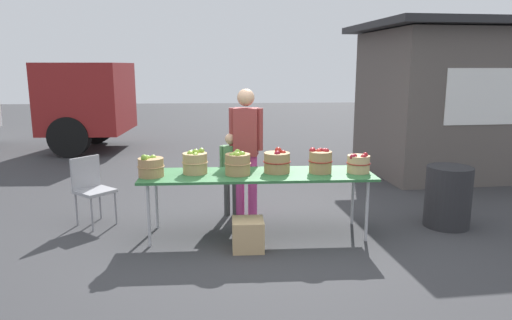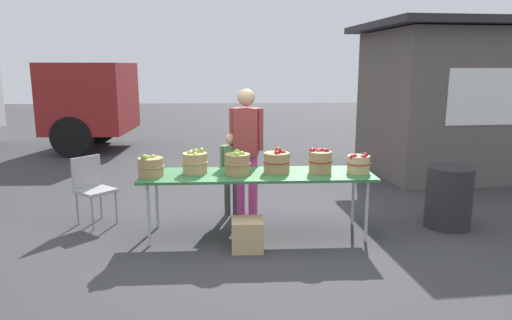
{
  "view_description": "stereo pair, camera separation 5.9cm",
  "coord_description": "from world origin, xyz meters",
  "px_view_note": "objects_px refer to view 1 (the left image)",
  "views": [
    {
      "loc": [
        -0.36,
        -5.31,
        1.99
      ],
      "look_at": [
        0.0,
        0.3,
        0.85
      ],
      "focal_mm": 32.77,
      "sensor_mm": 36.0,
      "label": 1
    },
    {
      "loc": [
        -0.3,
        -5.31,
        1.99
      ],
      "look_at": [
        0.0,
        0.3,
        0.85
      ],
      "focal_mm": 32.77,
      "sensor_mm": 36.0,
      "label": 2
    }
  ],
  "objects_px": {
    "apple_basket_red_0": "(277,162)",
    "apple_basket_red_1": "(320,161)",
    "trash_barrel": "(448,197)",
    "folding_chair": "(91,185)",
    "apple_basket_green_2": "(238,163)",
    "apple_basket_green_1": "(195,162)",
    "vendor_adult": "(246,142)",
    "produce_crate": "(248,235)",
    "child_customer": "(231,168)",
    "apple_basket_green_0": "(151,166)",
    "apple_basket_red_2": "(358,163)",
    "market_table": "(258,176)"
  },
  "relations": [
    {
      "from": "apple_basket_green_1",
      "to": "vendor_adult",
      "type": "distance_m",
      "value": 0.94
    },
    {
      "from": "apple_basket_red_1",
      "to": "apple_basket_green_1",
      "type": "bearing_deg",
      "value": 177.88
    },
    {
      "from": "apple_basket_green_0",
      "to": "folding_chair",
      "type": "relative_size",
      "value": 0.36
    },
    {
      "from": "apple_basket_red_0",
      "to": "apple_basket_red_1",
      "type": "xyz_separation_m",
      "value": [
        0.51,
        -0.04,
        0.02
      ]
    },
    {
      "from": "apple_basket_green_0",
      "to": "vendor_adult",
      "type": "distance_m",
      "value": 1.39
    },
    {
      "from": "apple_basket_green_2",
      "to": "apple_basket_green_0",
      "type": "bearing_deg",
      "value": -178.26
    },
    {
      "from": "trash_barrel",
      "to": "folding_chair",
      "type": "bearing_deg",
      "value": 175.13
    },
    {
      "from": "market_table",
      "to": "apple_basket_green_0",
      "type": "bearing_deg",
      "value": -176.75
    },
    {
      "from": "apple_basket_red_2",
      "to": "trash_barrel",
      "type": "xyz_separation_m",
      "value": [
        1.21,
        0.17,
        -0.48
      ]
    },
    {
      "from": "apple_basket_green_1",
      "to": "child_customer",
      "type": "distance_m",
      "value": 0.85
    },
    {
      "from": "apple_basket_green_1",
      "to": "child_customer",
      "type": "relative_size",
      "value": 0.27
    },
    {
      "from": "apple_basket_red_0",
      "to": "apple_basket_red_1",
      "type": "relative_size",
      "value": 1.1
    },
    {
      "from": "child_customer",
      "to": "produce_crate",
      "type": "xyz_separation_m",
      "value": [
        0.17,
        -1.23,
        -0.49
      ]
    },
    {
      "from": "folding_chair",
      "to": "apple_basket_red_0",
      "type": "bearing_deg",
      "value": -59.96
    },
    {
      "from": "apple_basket_green_1",
      "to": "apple_basket_red_2",
      "type": "distance_m",
      "value": 1.92
    },
    {
      "from": "apple_basket_green_2",
      "to": "apple_basket_red_1",
      "type": "bearing_deg",
      "value": 2.48
    },
    {
      "from": "apple_basket_green_0",
      "to": "trash_barrel",
      "type": "bearing_deg",
      "value": 3.36
    },
    {
      "from": "vendor_adult",
      "to": "apple_basket_green_0",
      "type": "bearing_deg",
      "value": 46.29
    },
    {
      "from": "market_table",
      "to": "folding_chair",
      "type": "xyz_separation_m",
      "value": [
        -2.07,
        0.52,
        -0.21
      ]
    },
    {
      "from": "apple_basket_green_0",
      "to": "apple_basket_red_1",
      "type": "relative_size",
      "value": 1.03
    },
    {
      "from": "apple_basket_green_0",
      "to": "apple_basket_red_2",
      "type": "bearing_deg",
      "value": 1.05
    },
    {
      "from": "apple_basket_red_1",
      "to": "child_customer",
      "type": "distance_m",
      "value": 1.31
    },
    {
      "from": "apple_basket_red_0",
      "to": "apple_basket_green_1",
      "type": "bearing_deg",
      "value": 179.14
    },
    {
      "from": "apple_basket_red_0",
      "to": "trash_barrel",
      "type": "xyz_separation_m",
      "value": [
        2.16,
        0.1,
        -0.49
      ]
    },
    {
      "from": "market_table",
      "to": "apple_basket_green_2",
      "type": "distance_m",
      "value": 0.29
    },
    {
      "from": "apple_basket_red_1",
      "to": "produce_crate",
      "type": "height_order",
      "value": "apple_basket_red_1"
    },
    {
      "from": "market_table",
      "to": "folding_chair",
      "type": "relative_size",
      "value": 3.14
    },
    {
      "from": "folding_chair",
      "to": "market_table",
      "type": "bearing_deg",
      "value": -62.36
    },
    {
      "from": "vendor_adult",
      "to": "produce_crate",
      "type": "distance_m",
      "value": 1.46
    },
    {
      "from": "apple_basket_green_1",
      "to": "produce_crate",
      "type": "relative_size",
      "value": 0.89
    },
    {
      "from": "apple_basket_red_0",
      "to": "trash_barrel",
      "type": "relative_size",
      "value": 0.42
    },
    {
      "from": "folding_chair",
      "to": "produce_crate",
      "type": "distance_m",
      "value": 2.2
    },
    {
      "from": "apple_basket_green_0",
      "to": "apple_basket_red_2",
      "type": "height_order",
      "value": "apple_basket_green_0"
    },
    {
      "from": "apple_basket_red_0",
      "to": "vendor_adult",
      "type": "distance_m",
      "value": 0.79
    },
    {
      "from": "apple_basket_green_2",
      "to": "market_table",
      "type": "bearing_deg",
      "value": 9.59
    },
    {
      "from": "apple_basket_green_0",
      "to": "apple_basket_green_1",
      "type": "height_order",
      "value": "apple_basket_green_1"
    },
    {
      "from": "apple_basket_green_0",
      "to": "apple_basket_green_2",
      "type": "distance_m",
      "value": 0.99
    },
    {
      "from": "apple_basket_green_2",
      "to": "apple_basket_red_1",
      "type": "xyz_separation_m",
      "value": [
        0.97,
        0.04,
        0.01
      ]
    },
    {
      "from": "apple_basket_green_2",
      "to": "apple_basket_red_0",
      "type": "bearing_deg",
      "value": 10.02
    },
    {
      "from": "apple_basket_red_0",
      "to": "trash_barrel",
      "type": "height_order",
      "value": "apple_basket_red_0"
    },
    {
      "from": "market_table",
      "to": "apple_basket_green_1",
      "type": "height_order",
      "value": "apple_basket_green_1"
    },
    {
      "from": "vendor_adult",
      "to": "produce_crate",
      "type": "xyz_separation_m",
      "value": [
        -0.03,
        -1.2,
        -0.83
      ]
    },
    {
      "from": "apple_basket_red_0",
      "to": "folding_chair",
      "type": "xyz_separation_m",
      "value": [
        -2.3,
        0.48,
        -0.37
      ]
    },
    {
      "from": "child_customer",
      "to": "apple_basket_red_1",
      "type": "bearing_deg",
      "value": 138.11
    },
    {
      "from": "apple_basket_red_1",
      "to": "child_customer",
      "type": "xyz_separation_m",
      "value": [
        -1.04,
        0.76,
        -0.23
      ]
    },
    {
      "from": "trash_barrel",
      "to": "produce_crate",
      "type": "bearing_deg",
      "value": -166.57
    },
    {
      "from": "folding_chair",
      "to": "trash_barrel",
      "type": "bearing_deg",
      "value": -53.03
    },
    {
      "from": "market_table",
      "to": "apple_basket_green_2",
      "type": "xyz_separation_m",
      "value": [
        -0.23,
        -0.04,
        0.17
      ]
    },
    {
      "from": "folding_chair",
      "to": "apple_basket_green_0",
      "type": "bearing_deg",
      "value": -83.13
    },
    {
      "from": "child_customer",
      "to": "produce_crate",
      "type": "height_order",
      "value": "child_customer"
    }
  ]
}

